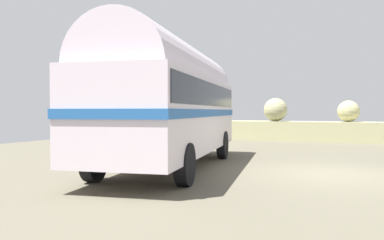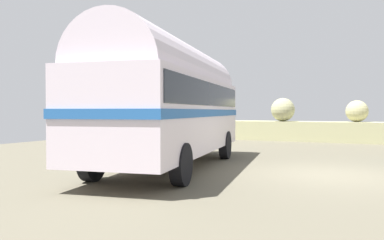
% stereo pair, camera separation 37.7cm
% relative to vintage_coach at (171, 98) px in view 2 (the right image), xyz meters
% --- Properties ---
extents(ground, '(32.00, 26.00, 0.02)m').
position_rel_vintage_coach_xyz_m(ground, '(4.29, 0.68, -2.04)').
color(ground, '#5B5545').
extents(breakwater, '(31.36, 1.88, 2.41)m').
position_rel_vintage_coach_xyz_m(breakwater, '(4.11, 12.47, -1.35)').
color(breakwater, tan).
rests_on(breakwater, ground).
extents(vintage_coach, '(3.95, 8.88, 3.70)m').
position_rel_vintage_coach_xyz_m(vintage_coach, '(0.00, 0.00, 0.00)').
color(vintage_coach, black).
rests_on(vintage_coach, ground).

